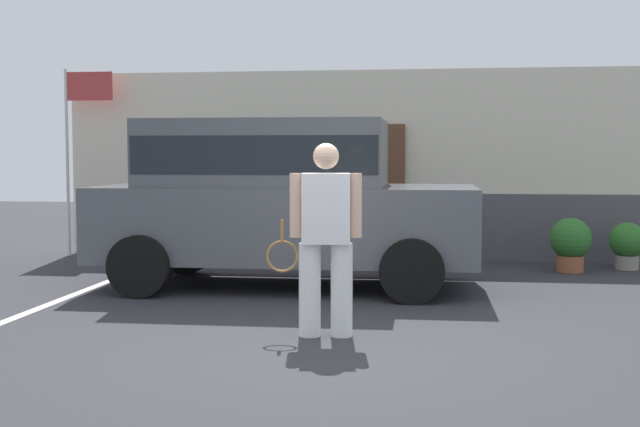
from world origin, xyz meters
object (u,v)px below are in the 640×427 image
Objects in this scene: potted_plant_by_porch at (570,242)px; flag_pole at (78,127)px; parked_suv at (278,194)px; tennis_player_man at (325,237)px; potted_plant_secondary at (627,243)px.

flag_pole is at bearing 174.08° from potted_plant_by_porch.
parked_suv is 2.87m from tennis_player_man.
flag_pole is (-3.75, 2.62, 0.93)m from parked_suv.
flag_pole is at bearing 177.10° from potted_plant_secondary.
parked_suv reaches higher than potted_plant_by_porch.
flag_pole reaches higher than potted_plant_secondary.
flag_pole reaches higher than tennis_player_man.
parked_suv is 5.18m from potted_plant_secondary.
potted_plant_by_porch is 1.12× the size of potted_plant_secondary.
potted_plant_by_porch is 7.76m from flag_pole.
potted_plant_secondary is (0.84, 0.36, -0.05)m from potted_plant_by_porch.
flag_pole is (-4.69, 5.32, 1.18)m from tennis_player_man.
flag_pole is at bearing 144.21° from parked_suv.
tennis_player_man is at bearing -48.59° from flag_pole.
parked_suv is 4.28m from potted_plant_by_porch.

